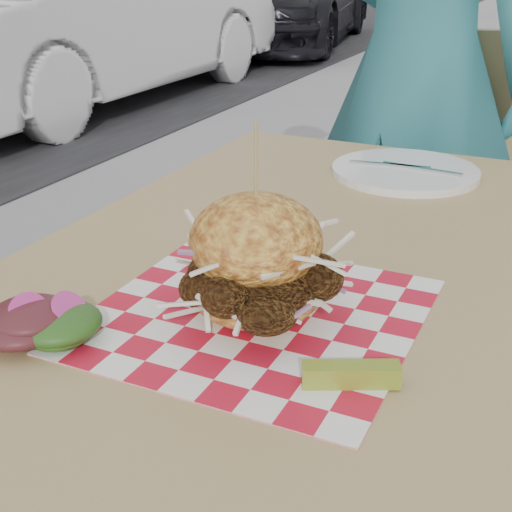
% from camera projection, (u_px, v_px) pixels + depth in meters
% --- Properties ---
extents(diner, '(0.71, 0.55, 1.71)m').
position_uv_depth(diner, '(418.00, 70.00, 1.77)').
color(diner, teal).
rests_on(diner, ground).
extents(car_white, '(1.39, 3.93, 1.29)m').
position_uv_depth(car_white, '(86.00, 15.00, 5.34)').
color(car_white, silver).
rests_on(car_white, ground).
extents(patio_table, '(0.80, 1.20, 0.75)m').
position_uv_depth(patio_table, '(326.00, 309.00, 1.00)').
color(patio_table, tan).
rests_on(patio_table, ground).
extents(patio_chair, '(0.52, 0.53, 0.95)m').
position_uv_depth(patio_chair, '(438.00, 194.00, 1.83)').
color(patio_chair, tan).
rests_on(patio_chair, ground).
extents(paper_liner, '(0.36, 0.36, 0.00)m').
position_uv_depth(paper_liner, '(256.00, 315.00, 0.82)').
color(paper_liner, red).
rests_on(paper_liner, patio_table).
extents(sandwich, '(0.20, 0.20, 0.23)m').
position_uv_depth(sandwich, '(256.00, 265.00, 0.80)').
color(sandwich, '#F0B243').
rests_on(sandwich, paper_liner).
extents(pickle_spear, '(0.10, 0.06, 0.02)m').
position_uv_depth(pickle_spear, '(351.00, 374.00, 0.69)').
color(pickle_spear, olive).
rests_on(pickle_spear, paper_liner).
extents(side_salad, '(0.14, 0.14, 0.05)m').
position_uv_depth(side_salad, '(49.00, 331.00, 0.76)').
color(side_salad, '#3F1419').
rests_on(side_salad, patio_table).
extents(place_setting, '(0.27, 0.27, 0.02)m').
position_uv_depth(place_setting, '(405.00, 171.00, 1.32)').
color(place_setting, white).
rests_on(place_setting, patio_table).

